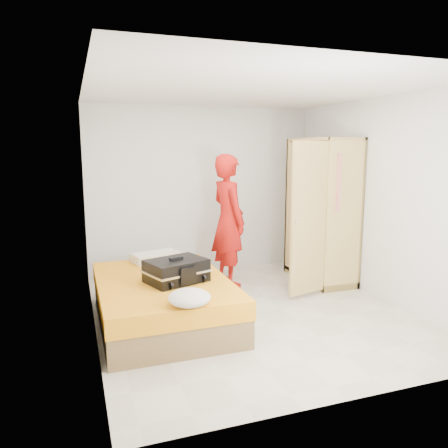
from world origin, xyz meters
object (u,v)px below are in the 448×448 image
object	(u,v)px
bed	(163,300)
wardrobe	(320,215)
suitcase	(176,271)
person	(228,221)
round_cushion	(189,298)

from	to	relation	value
bed	wardrobe	bearing A→B (deg)	17.61
wardrobe	suitcase	xyz separation A→B (m)	(-2.37, -0.92, -0.38)
wardrobe	person	size ratio (longest dim) A/B	1.12
wardrobe	bed	bearing A→B (deg)	-162.39
bed	round_cushion	size ratio (longest dim) A/B	5.02
wardrobe	person	distance (m)	1.36
bed	wardrobe	xyz separation A→B (m)	(2.50, 0.79, 0.75)
person	suitcase	bearing A→B (deg)	130.41
bed	wardrobe	distance (m)	2.73
person	round_cushion	size ratio (longest dim) A/B	4.67
person	round_cushion	world-z (taller)	person
wardrobe	round_cushion	world-z (taller)	wardrobe
suitcase	round_cushion	size ratio (longest dim) A/B	1.88
bed	wardrobe	size ratio (longest dim) A/B	0.96
wardrobe	round_cushion	distance (m)	2.99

